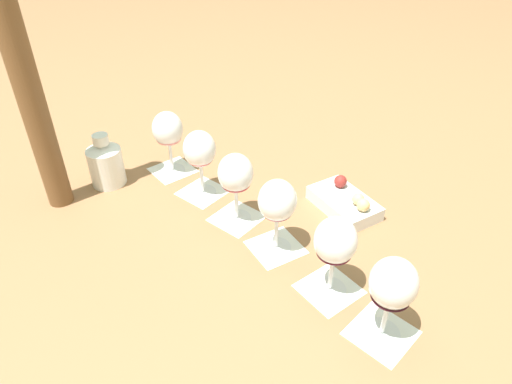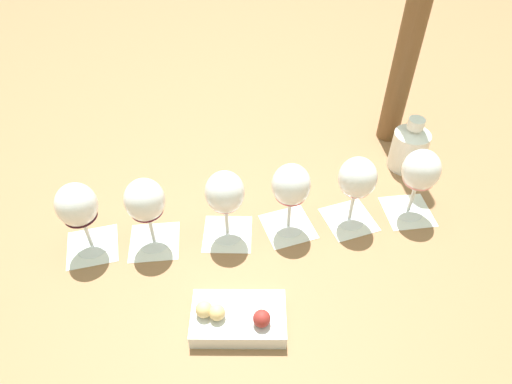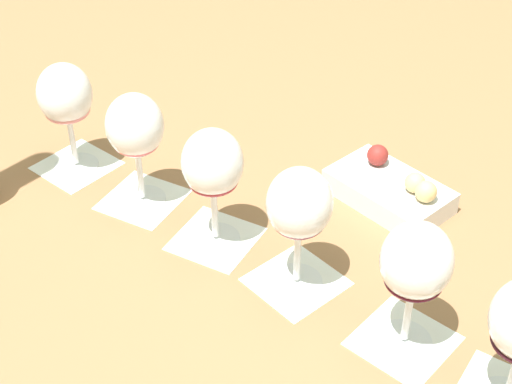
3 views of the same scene
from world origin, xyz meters
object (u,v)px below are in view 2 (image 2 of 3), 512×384
object	(u,v)px
wine_glass_4	(145,203)
wine_glass_5	(78,208)
ceramic_vase	(410,146)
umbrella_pole	(417,10)
wine_glass_0	(420,173)
wine_glass_2	(291,188)
wine_glass_3	(225,195)
snack_dish	(237,318)
wine_glass_1	(357,181)

from	to	relation	value
wine_glass_4	wine_glass_5	xyz separation A→B (m)	(0.08, -0.11, 0.00)
ceramic_vase	umbrella_pole	world-z (taller)	umbrella_pole
wine_glass_5	ceramic_vase	bearing A→B (deg)	138.72
wine_glass_0	wine_glass_5	bearing A→B (deg)	-53.08
wine_glass_2	umbrella_pole	size ratio (longest dim) A/B	0.25
ceramic_vase	wine_glass_0	bearing A→B (deg)	17.87
wine_glass_3	snack_dish	world-z (taller)	wine_glass_3
wine_glass_1	wine_glass_0	bearing A→B (deg)	128.64
wine_glass_0	wine_glass_3	size ratio (longest dim) A/B	1.00
wine_glass_4	snack_dish	world-z (taller)	wine_glass_4
wine_glass_4	umbrella_pole	distance (m)	0.75
ceramic_vase	snack_dish	bearing A→B (deg)	-13.96
wine_glass_2	snack_dish	world-z (taller)	wine_glass_2
wine_glass_0	umbrella_pole	size ratio (longest dim) A/B	0.25
wine_glass_5	wine_glass_2	bearing A→B (deg)	126.23
wine_glass_0	wine_glass_1	distance (m)	0.14
wine_glass_1	umbrella_pole	bearing A→B (deg)	-177.05
wine_glass_0	wine_glass_1	xyz separation A→B (m)	(0.09, -0.11, -0.00)
wine_glass_0	wine_glass_2	xyz separation A→B (m)	(0.18, -0.23, -0.00)
wine_glass_4	snack_dish	xyz separation A→B (m)	(0.09, 0.26, -0.10)
snack_dish	ceramic_vase	bearing A→B (deg)	166.04
wine_glass_5	umbrella_pole	world-z (taller)	umbrella_pole
wine_glass_1	wine_glass_4	bearing A→B (deg)	-52.84
wine_glass_0	wine_glass_3	distance (m)	0.43
wine_glass_1	wine_glass_2	world-z (taller)	same
wine_glass_1	wine_glass_5	world-z (taller)	same
wine_glass_2	wine_glass_3	world-z (taller)	same
wine_glass_2	wine_glass_4	bearing A→B (deg)	-52.90
wine_glass_5	snack_dish	size ratio (longest dim) A/B	0.86
ceramic_vase	umbrella_pole	distance (m)	0.32
wine_glass_3	ceramic_vase	world-z (taller)	wine_glass_3
wine_glass_1	snack_dish	bearing A→B (deg)	-14.49
ceramic_vase	umbrella_pole	bearing A→B (deg)	-143.48
wine_glass_5	wine_glass_0	bearing A→B (deg)	126.92
wine_glass_5	ceramic_vase	size ratio (longest dim) A/B	1.21
wine_glass_2	wine_glass_4	distance (m)	0.30
wine_glass_4	wine_glass_5	bearing A→B (deg)	-55.72
wine_glass_1	wine_glass_5	size ratio (longest dim) A/B	1.00
wine_glass_2	snack_dish	distance (m)	0.29
wine_glass_4	umbrella_pole	bearing A→B (deg)	151.86
umbrella_pole	wine_glass_4	bearing A→B (deg)	-28.14
wine_glass_3	umbrella_pole	bearing A→B (deg)	158.84
wine_glass_2	wine_glass_5	distance (m)	0.44
wine_glass_4	umbrella_pole	world-z (taller)	umbrella_pole
wine_glass_0	wine_glass_4	world-z (taller)	same
wine_glass_3	wine_glass_5	xyz separation A→B (m)	(0.17, -0.24, 0.00)
wine_glass_2	wine_glass_5	bearing A→B (deg)	-53.77
wine_glass_4	ceramic_vase	distance (m)	0.67
wine_glass_3	wine_glass_1	bearing A→B (deg)	127.52
umbrella_pole	ceramic_vase	bearing A→B (deg)	36.52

